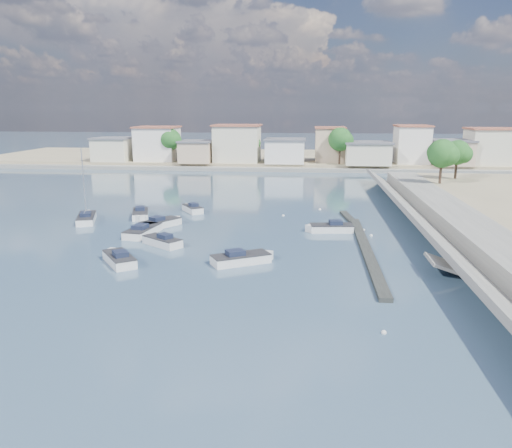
{
  "coord_description": "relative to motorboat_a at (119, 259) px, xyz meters",
  "views": [
    {
      "loc": [
        1.31,
        -36.79,
        13.44
      ],
      "look_at": [
        -4.1,
        14.5,
        1.4
      ],
      "focal_mm": 35.0,
      "sensor_mm": 36.0,
      "label": 1
    }
  ],
  "objects": [
    {
      "name": "motorboat_e",
      "position": [
        -1.08,
        10.27,
        -0.0
      ],
      "size": [
        2.96,
        6.15,
        1.48
      ],
      "color": "silver",
      "rests_on": "ground"
    },
    {
      "name": "breakwater",
      "position": [
        22.17,
        8.64,
        -0.21
      ],
      "size": [
        2.0,
        31.02,
        0.35
      ],
      "color": "black",
      "rests_on": "ground"
    },
    {
      "name": "far_town",
      "position": [
        25.98,
        72.87,
        4.56
      ],
      "size": [
        113.01,
        12.8,
        8.35
      ],
      "color": "beige",
      "rests_on": "far_shore_land"
    },
    {
      "name": "motorboat_d",
      "position": [
        19.01,
        13.52,
        -0.0
      ],
      "size": [
        5.32,
        2.44,
        1.48
      ],
      "color": "silver",
      "rests_on": "ground"
    },
    {
      "name": "motorboat_b",
      "position": [
        -0.16,
        14.11,
        -0.0
      ],
      "size": [
        4.31,
        5.1,
        1.48
      ],
      "color": "silver",
      "rests_on": "ground"
    },
    {
      "name": "sailboat",
      "position": [
        -10.08,
        15.75,
        0.04
      ],
      "size": [
        3.75,
        6.31,
        9.0
      ],
      "color": "silver",
      "rests_on": "ground"
    },
    {
      "name": "motorboat_c",
      "position": [
        2.03,
        6.16,
        0.0
      ],
      "size": [
        4.59,
        4.0,
        1.48
      ],
      "color": "silver",
      "rests_on": "ground"
    },
    {
      "name": "ground",
      "position": [
        15.27,
        35.95,
        -0.38
      ],
      "size": [
        400.0,
        400.0,
        0.0
      ],
      "primitive_type": "plane",
      "color": "#2A4154",
      "rests_on": "ground"
    },
    {
      "name": "far_shore_quay",
      "position": [
        15.27,
        66.95,
        0.02
      ],
      "size": [
        160.0,
        2.5,
        0.8
      ],
      "primitive_type": "cube",
      "color": "slate",
      "rests_on": "ground"
    },
    {
      "name": "mooring_buoys",
      "position": [
        20.34,
        9.45,
        -0.33
      ],
      "size": [
        10.26,
        37.98,
        0.34
      ],
      "color": "white",
      "rests_on": "ground"
    },
    {
      "name": "motorboat_h",
      "position": [
        11.05,
        1.15,
        -0.0
      ],
      "size": [
        5.51,
        4.3,
        1.48
      ],
      "color": "silver",
      "rests_on": "ground"
    },
    {
      "name": "shore_trees",
      "position": [
        23.61,
        64.07,
        5.84
      ],
      "size": [
        74.56,
        38.32,
        7.92
      ],
      "color": "#38281E",
      "rests_on": "ground"
    },
    {
      "name": "far_shore_land",
      "position": [
        15.27,
        87.95,
        0.32
      ],
      "size": [
        160.0,
        40.0,
        1.4
      ],
      "primitive_type": "cube",
      "color": "gray",
      "rests_on": "ground"
    },
    {
      "name": "motorboat_a",
      "position": [
        0.0,
        0.0,
        0.0
      ],
      "size": [
        4.28,
        4.88,
        1.48
      ],
      "color": "silver",
      "rests_on": "ground"
    },
    {
      "name": "motorboat_f",
      "position": [
        1.35,
        22.67,
        -0.0
      ],
      "size": [
        3.53,
        4.19,
        1.48
      ],
      "color": "silver",
      "rests_on": "ground"
    },
    {
      "name": "motorboat_g",
      "position": [
        -4.26,
        18.39,
        0.0
      ],
      "size": [
        3.28,
        5.52,
        1.48
      ],
      "color": "silver",
      "rests_on": "ground"
    },
    {
      "name": "seawall_walkway",
      "position": [
        33.77,
        8.95,
        0.52
      ],
      "size": [
        5.0,
        90.0,
        1.8
      ],
      "primitive_type": "cube",
      "color": "slate",
      "rests_on": "ground"
    }
  ]
}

